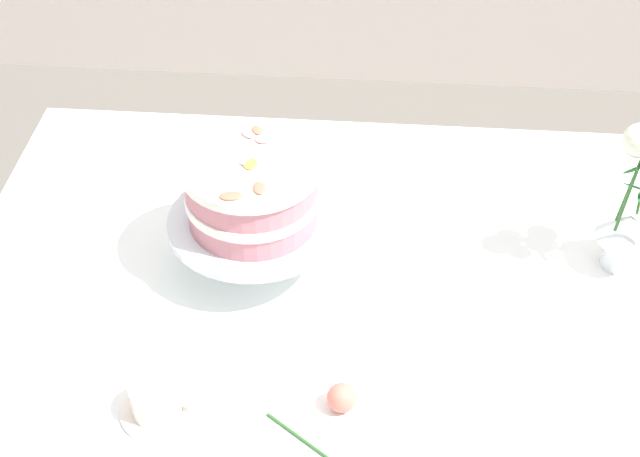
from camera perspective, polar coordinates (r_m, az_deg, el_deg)
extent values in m
cube|color=white|center=(1.58, 2.72, -4.25)|extent=(1.40, 1.00, 0.03)
cylinder|color=brown|center=(2.21, -12.84, -2.69)|extent=(0.06, 0.06, 0.71)
cylinder|color=brown|center=(2.20, 18.72, -4.36)|extent=(0.06, 0.06, 0.71)
cube|color=white|center=(1.62, -3.93, -2.05)|extent=(0.33, 0.33, 0.00)
cylinder|color=silver|center=(1.62, -3.94, -1.88)|extent=(0.11, 0.11, 0.01)
cylinder|color=silver|center=(1.59, -4.01, -0.75)|extent=(0.03, 0.03, 0.07)
cylinder|color=silver|center=(1.56, -4.08, 0.44)|extent=(0.29, 0.29, 0.01)
cylinder|color=#CC7A84|center=(1.54, -4.12, 1.19)|extent=(0.22, 0.22, 0.04)
cylinder|color=white|center=(1.52, -4.18, 2.05)|extent=(0.22, 0.22, 0.02)
cylinder|color=#CC7A84|center=(1.51, -4.23, 2.92)|extent=(0.22, 0.22, 0.04)
cylinder|color=white|center=(1.49, -4.28, 3.81)|extent=(0.23, 0.23, 0.02)
ellipsoid|color=pink|center=(1.48, -4.36, 4.10)|extent=(0.04, 0.03, 0.01)
ellipsoid|color=pink|center=(1.54, -4.46, 5.84)|extent=(0.03, 0.03, 0.01)
ellipsoid|color=#E56B51|center=(1.55, -3.86, 6.05)|extent=(0.03, 0.03, 0.00)
ellipsoid|color=pink|center=(1.53, -3.54, 5.49)|extent=(0.03, 0.03, 0.01)
ellipsoid|color=#E56B51|center=(1.41, -5.48, 2.01)|extent=(0.04, 0.03, 0.00)
ellipsoid|color=yellow|center=(1.48, -4.27, 4.00)|extent=(0.03, 0.03, 0.01)
ellipsoid|color=#E56B51|center=(1.43, -3.74, 2.50)|extent=(0.03, 0.04, 0.01)
cylinder|color=silver|center=(1.68, 17.98, -1.32)|extent=(0.06, 0.06, 0.06)
cone|color=silver|center=(1.64, 18.37, 0.11)|extent=(0.10, 0.10, 0.05)
cylinder|color=#2D6028|center=(1.59, 18.51, 2.55)|extent=(0.02, 0.01, 0.16)
sphere|color=beige|center=(1.55, 18.85, 4.90)|extent=(0.04, 0.04, 0.04)
ellipsoid|color=#236B2D|center=(1.60, 18.83, 2.39)|extent=(0.05, 0.04, 0.02)
cylinder|color=#2D6028|center=(1.57, 18.58, 2.56)|extent=(0.02, 0.02, 0.18)
sphere|color=silver|center=(1.51, 19.02, 5.17)|extent=(0.05, 0.05, 0.05)
ellipsoid|color=#236B2D|center=(1.55, 18.69, 3.45)|extent=(0.05, 0.04, 0.01)
cylinder|color=silver|center=(1.42, -9.91, -10.98)|extent=(0.11, 0.11, 0.01)
cylinder|color=silver|center=(1.39, -10.04, -10.25)|extent=(0.07, 0.07, 0.05)
torus|color=silver|center=(1.38, -8.16, -10.36)|extent=(0.03, 0.01, 0.03)
cylinder|color=#2D6028|center=(1.36, -0.96, -12.90)|extent=(0.12, 0.09, 0.01)
sphere|color=#ED7260|center=(1.39, 1.34, -10.33)|extent=(0.04, 0.04, 0.04)
ellipsoid|color=#E56B51|center=(1.75, -8.10, 1.28)|extent=(0.04, 0.04, 0.00)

